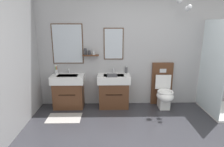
{
  "coord_description": "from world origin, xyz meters",
  "views": [
    {
      "loc": [
        -0.81,
        -2.46,
        1.88
      ],
      "look_at": [
        -0.73,
        1.54,
        0.83
      ],
      "focal_mm": 31.0,
      "sensor_mm": 36.0,
      "label": 1
    }
  ],
  "objects_px": {
    "toothbrush_cup": "(56,71)",
    "soap_dispenser": "(126,70)",
    "vanity_sink_left": "(69,91)",
    "shower_tray": "(220,94)",
    "toilet": "(163,91)",
    "folded_hand_towel": "(112,75)",
    "vanity_sink_right": "(114,90)"
  },
  "relations": [
    {
      "from": "vanity_sink_right",
      "to": "toothbrush_cup",
      "type": "relative_size",
      "value": 3.61
    },
    {
      "from": "vanity_sink_left",
      "to": "toilet",
      "type": "bearing_deg",
      "value": -0.56
    },
    {
      "from": "toilet",
      "to": "folded_hand_towel",
      "type": "relative_size",
      "value": 4.55
    },
    {
      "from": "vanity_sink_right",
      "to": "toilet",
      "type": "xyz_separation_m",
      "value": [
        1.13,
        -0.02,
        -0.02
      ]
    },
    {
      "from": "vanity_sink_left",
      "to": "toothbrush_cup",
      "type": "relative_size",
      "value": 3.61
    },
    {
      "from": "vanity_sink_right",
      "to": "shower_tray",
      "type": "height_order",
      "value": "shower_tray"
    },
    {
      "from": "vanity_sink_left",
      "to": "soap_dispenser",
      "type": "height_order",
      "value": "soap_dispenser"
    },
    {
      "from": "toilet",
      "to": "folded_hand_towel",
      "type": "xyz_separation_m",
      "value": [
        -1.17,
        -0.1,
        0.4
      ]
    },
    {
      "from": "toothbrush_cup",
      "to": "folded_hand_towel",
      "type": "relative_size",
      "value": 0.95
    },
    {
      "from": "vanity_sink_left",
      "to": "shower_tray",
      "type": "height_order",
      "value": "shower_tray"
    },
    {
      "from": "shower_tray",
      "to": "soap_dispenser",
      "type": "bearing_deg",
      "value": 165.86
    },
    {
      "from": "shower_tray",
      "to": "folded_hand_towel",
      "type": "bearing_deg",
      "value": 174.35
    },
    {
      "from": "folded_hand_towel",
      "to": "shower_tray",
      "type": "height_order",
      "value": "shower_tray"
    },
    {
      "from": "folded_hand_towel",
      "to": "vanity_sink_left",
      "type": "bearing_deg",
      "value": 173.12
    },
    {
      "from": "toilet",
      "to": "folded_hand_towel",
      "type": "distance_m",
      "value": 1.24
    },
    {
      "from": "toilet",
      "to": "shower_tray",
      "type": "relative_size",
      "value": 0.51
    },
    {
      "from": "soap_dispenser",
      "to": "toilet",
      "type": "bearing_deg",
      "value": -11.49
    },
    {
      "from": "vanity_sink_left",
      "to": "folded_hand_towel",
      "type": "height_order",
      "value": "folded_hand_towel"
    },
    {
      "from": "vanity_sink_left",
      "to": "soap_dispenser",
      "type": "distance_m",
      "value": 1.39
    },
    {
      "from": "vanity_sink_right",
      "to": "shower_tray",
      "type": "distance_m",
      "value": 2.29
    },
    {
      "from": "vanity_sink_left",
      "to": "toilet",
      "type": "relative_size",
      "value": 0.76
    },
    {
      "from": "vanity_sink_left",
      "to": "soap_dispenser",
      "type": "xyz_separation_m",
      "value": [
        1.32,
        0.15,
        0.44
      ]
    },
    {
      "from": "vanity_sink_left",
      "to": "toothbrush_cup",
      "type": "height_order",
      "value": "toothbrush_cup"
    },
    {
      "from": "shower_tray",
      "to": "toilet",
      "type": "bearing_deg",
      "value": 163.93
    },
    {
      "from": "soap_dispenser",
      "to": "shower_tray",
      "type": "height_order",
      "value": "shower_tray"
    },
    {
      "from": "toothbrush_cup",
      "to": "soap_dispenser",
      "type": "relative_size",
      "value": 1.19
    },
    {
      "from": "vanity_sink_left",
      "to": "folded_hand_towel",
      "type": "xyz_separation_m",
      "value": [
        0.98,
        -0.12,
        0.38
      ]
    },
    {
      "from": "vanity_sink_left",
      "to": "shower_tray",
      "type": "relative_size",
      "value": 0.39
    },
    {
      "from": "vanity_sink_right",
      "to": "soap_dispenser",
      "type": "height_order",
      "value": "soap_dispenser"
    },
    {
      "from": "vanity_sink_right",
      "to": "folded_hand_towel",
      "type": "xyz_separation_m",
      "value": [
        -0.04,
        -0.12,
        0.38
      ]
    },
    {
      "from": "toothbrush_cup",
      "to": "shower_tray",
      "type": "relative_size",
      "value": 0.11
    },
    {
      "from": "toothbrush_cup",
      "to": "toilet",
      "type": "bearing_deg",
      "value": -3.78
    }
  ]
}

